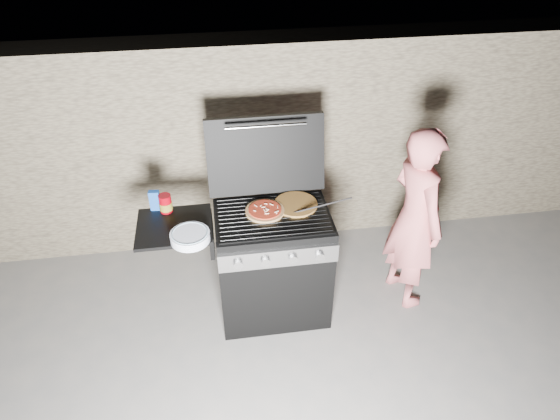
{
  "coord_description": "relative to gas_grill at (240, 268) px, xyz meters",
  "views": [
    {
      "loc": [
        -0.36,
        -2.72,
        2.96
      ],
      "look_at": [
        0.05,
        0.0,
        0.95
      ],
      "focal_mm": 32.0,
      "sensor_mm": 36.0,
      "label": 1
    }
  ],
  "objects": [
    {
      "name": "blue_carton",
      "position": [
        -0.55,
        0.2,
        0.52
      ],
      "size": [
        0.07,
        0.05,
        0.15
      ],
      "primitive_type": "cube",
      "rotation": [
        0.0,
        0.0,
        -0.11
      ],
      "color": "#134297",
      "rests_on": "gas_grill"
    },
    {
      "name": "pizza_topped",
      "position": [
        0.2,
        0.04,
        0.47
      ],
      "size": [
        0.34,
        0.34,
        0.03
      ],
      "primitive_type": null,
      "rotation": [
        0.0,
        0.0,
        -0.33
      ],
      "color": "#A87D3E",
      "rests_on": "gas_grill"
    },
    {
      "name": "stone_wall",
      "position": [
        0.25,
        1.05,
        0.44
      ],
      "size": [
        8.0,
        0.35,
        1.8
      ],
      "primitive_type": "cube",
      "color": "#7C7056",
      "rests_on": "ground"
    },
    {
      "name": "gas_grill",
      "position": [
        0.0,
        0.0,
        0.0
      ],
      "size": [
        1.34,
        0.79,
        0.91
      ],
      "primitive_type": null,
      "color": "black",
      "rests_on": "ground"
    },
    {
      "name": "plate_stack",
      "position": [
        -0.31,
        -0.18,
        0.48
      ],
      "size": [
        0.33,
        0.33,
        0.06
      ],
      "primitive_type": "cylinder",
      "rotation": [
        0.0,
        0.0,
        0.4
      ],
      "color": "white",
      "rests_on": "gas_grill"
    },
    {
      "name": "ground",
      "position": [
        0.25,
        0.0,
        -0.46
      ],
      "size": [
        50.0,
        50.0,
        0.0
      ],
      "primitive_type": "plane",
      "color": "#5E5D5C"
    },
    {
      "name": "tongs",
      "position": [
        0.59,
        0.0,
        0.5
      ],
      "size": [
        0.44,
        0.03,
        0.09
      ],
      "primitive_type": "cylinder",
      "rotation": [
        0.0,
        1.4,
        0.04
      ],
      "color": "black",
      "rests_on": "gas_grill"
    },
    {
      "name": "person",
      "position": [
        1.31,
        0.02,
        0.29
      ],
      "size": [
        0.47,
        0.61,
        1.48
      ],
      "primitive_type": "imported",
      "rotation": [
        0.0,
        0.0,
        1.79
      ],
      "color": "#D5686A",
      "rests_on": "ground"
    },
    {
      "name": "sauce_jar",
      "position": [
        -0.47,
        0.17,
        0.51
      ],
      "size": [
        0.09,
        0.09,
        0.13
      ],
      "primitive_type": "cylinder",
      "rotation": [
        0.0,
        0.0,
        0.01
      ],
      "color": "#7C010A",
      "rests_on": "gas_grill"
    },
    {
      "name": "pizza_plain",
      "position": [
        0.43,
        0.09,
        0.46
      ],
      "size": [
        0.4,
        0.4,
        0.02
      ],
      "primitive_type": "cylinder",
      "rotation": [
        0.0,
        0.0,
        0.4
      ],
      "color": "#B17E38",
      "rests_on": "gas_grill"
    }
  ]
}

